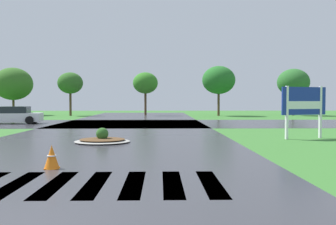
{
  "coord_description": "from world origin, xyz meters",
  "views": [
    {
      "loc": [
        2.41,
        -4.83,
        1.95
      ],
      "look_at": [
        2.76,
        11.19,
        1.39
      ],
      "focal_mm": 38.88,
      "sensor_mm": 36.0,
      "label": 1
    }
  ],
  "objects": [
    {
      "name": "asphalt_cross_road",
      "position": [
        0.0,
        24.95,
        0.0
      ],
      "size": [
        90.0,
        10.66,
        0.01
      ],
      "primitive_type": "cube",
      "color": "#35353A",
      "rests_on": "ground"
    },
    {
      "name": "asphalt_roadway",
      "position": [
        0.0,
        10.0,
        0.0
      ],
      "size": [
        11.84,
        80.0,
        0.01
      ],
      "primitive_type": "cube",
      "color": "#35353A",
      "rests_on": "ground"
    },
    {
      "name": "background_treeline",
      "position": [
        -4.65,
        40.17,
        3.93
      ],
      "size": [
        48.19,
        6.71,
        6.02
      ],
      "color": "#4C3823",
      "rests_on": "ground"
    },
    {
      "name": "traffic_cone",
      "position": [
        -0.65,
        5.44,
        0.33
      ],
      "size": [
        0.43,
        0.43,
        0.67
      ],
      "color": "orange",
      "rests_on": "ground"
    },
    {
      "name": "car_white_sedan",
      "position": [
        -9.61,
        25.08,
        0.66
      ],
      "size": [
        4.7,
        2.49,
        1.4
      ],
      "rotation": [
        0.0,
        0.0,
        3.25
      ],
      "color": "silver",
      "rests_on": "ground"
    },
    {
      "name": "estate_billboard",
      "position": [
        9.61,
        13.18,
        1.76
      ],
      "size": [
        2.46,
        0.75,
        2.64
      ],
      "rotation": [
        0.0,
        0.0,
        3.41
      ],
      "color": "white",
      "rests_on": "ground"
    },
    {
      "name": "median_island",
      "position": [
        -0.22,
        11.69,
        0.14
      ],
      "size": [
        2.52,
        2.26,
        0.68
      ],
      "color": "#9E9B93",
      "rests_on": "ground"
    },
    {
      "name": "crosswalk_stripes",
      "position": [
        0.0,
        3.53,
        0.0
      ],
      "size": [
        7.65,
        2.83,
        0.01
      ],
      "color": "white",
      "rests_on": "ground"
    }
  ]
}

